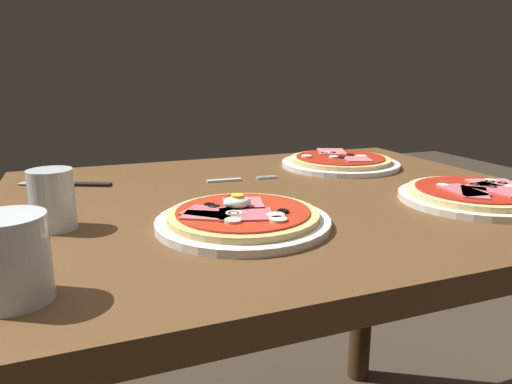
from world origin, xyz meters
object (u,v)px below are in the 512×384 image
pizza_across_right (474,195)px  knife (72,184)px  pizza_foreground (243,218)px  fork (237,179)px  water_glass_near (11,265)px  dining_table (278,257)px  water_glass_far (53,203)px  pizza_across_left (340,162)px

pizza_across_right → knife: pizza_across_right is taller
pizza_foreground → fork: (0.09, 0.30, -0.01)m
pizza_foreground → water_glass_near: size_ratio=2.93×
pizza_across_right → knife: size_ratio=1.43×
pizza_across_right → water_glass_near: (-0.74, -0.12, 0.03)m
dining_table → pizza_across_right: (0.31, -0.18, 0.14)m
water_glass_near → fork: bearing=48.5°
water_glass_far → knife: bearing=85.5°
fork → dining_table: bearing=-74.4°
dining_table → water_glass_far: (-0.40, -0.07, 0.17)m
water_glass_near → knife: size_ratio=0.50×
pizza_across_right → water_glass_near: 0.75m
pizza_foreground → dining_table: bearing=50.5°
pizza_across_left → water_glass_near: 0.85m
water_glass_far → water_glass_near: bearing=-97.4°
pizza_across_right → fork: (-0.35, 0.32, -0.01)m
dining_table → pizza_foreground: pizza_foreground is taller
fork → pizza_across_right: bearing=-42.1°
pizza_across_right → dining_table: bearing=150.4°
pizza_across_right → water_glass_far: bearing=171.3°
water_glass_far → fork: water_glass_far is taller
dining_table → pizza_across_right: size_ratio=3.93×
fork → knife: 0.35m
dining_table → pizza_across_right: bearing=-29.6°
pizza_across_right → water_glass_far: size_ratio=2.92×
pizza_across_left → knife: bearing=178.2°
pizza_across_left → water_glass_near: (-0.68, -0.50, 0.03)m
dining_table → fork: (-0.04, 0.14, 0.13)m
pizza_across_left → fork: 0.30m
pizza_across_left → knife: size_ratio=1.58×
dining_table → fork: size_ratio=6.59×
dining_table → water_glass_near: 0.55m
pizza_foreground → knife: (-0.25, 0.38, -0.01)m
dining_table → pizza_across_right: 0.39m
pizza_foreground → water_glass_far: 0.28m
dining_table → pizza_across_right: pizza_across_right is taller
water_glass_far → knife: (0.02, 0.29, -0.04)m
knife → water_glass_near: bearing=-95.8°
dining_table → pizza_across_left: bearing=37.9°
water_glass_near → water_glass_far: same height
dining_table → water_glass_near: (-0.43, -0.30, 0.17)m
knife → pizza_foreground: bearing=-56.8°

